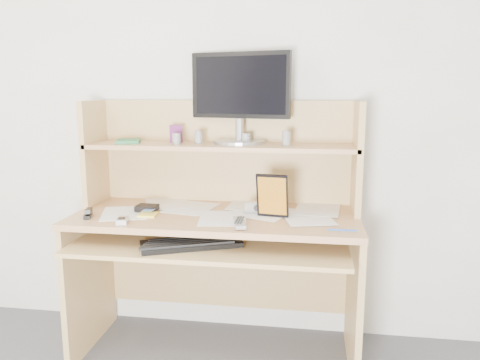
# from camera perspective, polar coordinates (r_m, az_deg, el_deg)

# --- Properties ---
(back_wall) EXTENTS (3.60, 0.04, 2.50)m
(back_wall) POSITION_cam_1_polar(r_m,az_deg,el_deg) (2.56, -1.67, 8.58)
(back_wall) COLOR white
(back_wall) RESTS_ON floor
(desk) EXTENTS (1.40, 0.70, 1.30)m
(desk) POSITION_cam_1_polar(r_m,az_deg,el_deg) (2.41, -2.60, -4.95)
(desk) COLOR tan
(desk) RESTS_ON floor
(paper_clutter) EXTENTS (1.32, 0.54, 0.01)m
(paper_clutter) POSITION_cam_1_polar(r_m,az_deg,el_deg) (2.32, -2.99, -4.08)
(paper_clutter) COLOR white
(paper_clutter) RESTS_ON desk
(keyboard) EXTENTS (0.48, 0.33, 0.03)m
(keyboard) POSITION_cam_1_polar(r_m,az_deg,el_deg) (2.16, -5.95, -7.65)
(keyboard) COLOR black
(keyboard) RESTS_ON desk
(tv_remote) EXTENTS (0.08, 0.17, 0.02)m
(tv_remote) POSITION_cam_1_polar(r_m,az_deg,el_deg) (2.11, -0.07, -5.21)
(tv_remote) COLOR gray
(tv_remote) RESTS_ON paper_clutter
(flip_phone) EXTENTS (0.07, 0.10, 0.02)m
(flip_phone) POSITION_cam_1_polar(r_m,az_deg,el_deg) (2.22, -14.13, -4.69)
(flip_phone) COLOR #B7B7B9
(flip_phone) RESTS_ON paper_clutter
(stapler) EXTENTS (0.07, 0.12, 0.03)m
(stapler) POSITION_cam_1_polar(r_m,az_deg,el_deg) (2.37, -18.06, -3.75)
(stapler) COLOR black
(stapler) RESTS_ON paper_clutter
(wallet) EXTENTS (0.11, 0.09, 0.03)m
(wallet) POSITION_cam_1_polar(r_m,az_deg,el_deg) (2.41, -11.27, -3.33)
(wallet) COLOR black
(wallet) RESTS_ON paper_clutter
(sticky_note_pad) EXTENTS (0.09, 0.09, 0.01)m
(sticky_note_pad) POSITION_cam_1_polar(r_m,az_deg,el_deg) (2.32, -11.13, -4.17)
(sticky_note_pad) COLOR gold
(sticky_note_pad) RESTS_ON desk
(digital_camera) EXTENTS (0.09, 0.05, 0.05)m
(digital_camera) POSITION_cam_1_polar(r_m,az_deg,el_deg) (2.32, 1.53, -3.34)
(digital_camera) COLOR silver
(digital_camera) RESTS_ON paper_clutter
(game_case) EXTENTS (0.15, 0.04, 0.21)m
(game_case) POSITION_cam_1_polar(r_m,az_deg,el_deg) (2.21, 3.97, -1.92)
(game_case) COLOR black
(game_case) RESTS_ON paper_clutter
(blue_pen) EXTENTS (0.12, 0.01, 0.01)m
(blue_pen) POSITION_cam_1_polar(r_m,az_deg,el_deg) (2.06, 12.39, -5.99)
(blue_pen) COLOR blue
(blue_pen) RESTS_ON paper_clutter
(card_box) EXTENTS (0.07, 0.03, 0.09)m
(card_box) POSITION_cam_1_polar(r_m,az_deg,el_deg) (2.50, -7.80, 5.61)
(card_box) COLOR maroon
(card_box) RESTS_ON desk
(shelf_book) EXTENTS (0.16, 0.19, 0.02)m
(shelf_book) POSITION_cam_1_polar(r_m,az_deg,el_deg) (2.53, -13.46, 4.61)
(shelf_book) COLOR #327E49
(shelf_book) RESTS_ON desk
(chip_stack_a) EXTENTS (0.05, 0.05, 0.06)m
(chip_stack_a) POSITION_cam_1_polar(r_m,az_deg,el_deg) (2.40, -7.75, 5.00)
(chip_stack_a) COLOR black
(chip_stack_a) RESTS_ON desk
(chip_stack_b) EXTENTS (0.05, 0.05, 0.07)m
(chip_stack_b) POSITION_cam_1_polar(r_m,az_deg,el_deg) (2.42, -5.07, 5.23)
(chip_stack_b) COLOR silver
(chip_stack_b) RESTS_ON desk
(chip_stack_c) EXTENTS (0.05, 0.05, 0.06)m
(chip_stack_c) POSITION_cam_1_polar(r_m,az_deg,el_deg) (2.40, 0.76, 5.06)
(chip_stack_c) COLOR black
(chip_stack_c) RESTS_ON desk
(chip_stack_d) EXTENTS (0.05, 0.05, 0.07)m
(chip_stack_d) POSITION_cam_1_polar(r_m,az_deg,el_deg) (2.33, 5.68, 5.08)
(chip_stack_d) COLOR silver
(chip_stack_d) RESTS_ON desk
(monitor) EXTENTS (0.53, 0.27, 0.46)m
(monitor) POSITION_cam_1_polar(r_m,az_deg,el_deg) (2.44, -0.01, 10.32)
(monitor) COLOR #A7A8AC
(monitor) RESTS_ON desk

